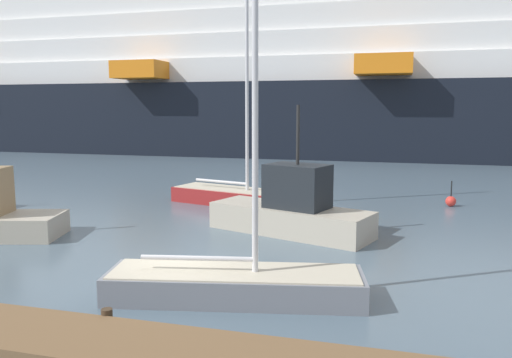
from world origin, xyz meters
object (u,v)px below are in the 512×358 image
object	(u,v)px
sailboat_0	(235,280)
fishing_boat_1	(292,210)
sailboat_2	(238,193)
channel_buoy_0	(451,201)
cruise_ship	(276,76)

from	to	relation	value
sailboat_0	fishing_boat_1	size ratio (longest dim) A/B	1.45
sailboat_2	fishing_boat_1	bearing A→B (deg)	-38.17
fishing_boat_1	channel_buoy_0	bearing A→B (deg)	68.10
sailboat_2	channel_buoy_0	distance (m)	10.67
sailboat_0	cruise_ship	distance (m)	46.14
channel_buoy_0	fishing_boat_1	bearing A→B (deg)	-131.17
sailboat_0	channel_buoy_0	xyz separation A→B (m)	(6.64, 14.70, -0.23)
sailboat_0	cruise_ship	size ratio (longest dim) A/B	0.07
fishing_boat_1	cruise_ship	size ratio (longest dim) A/B	0.05
channel_buoy_0	sailboat_0	bearing A→B (deg)	-114.31
sailboat_0	fishing_boat_1	distance (m)	7.19
sailboat_0	sailboat_2	bearing A→B (deg)	95.87
sailboat_0	channel_buoy_0	bearing A→B (deg)	54.62
sailboat_0	fishing_boat_1	world-z (taller)	sailboat_0
sailboat_2	channel_buoy_0	size ratio (longest dim) A/B	10.10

